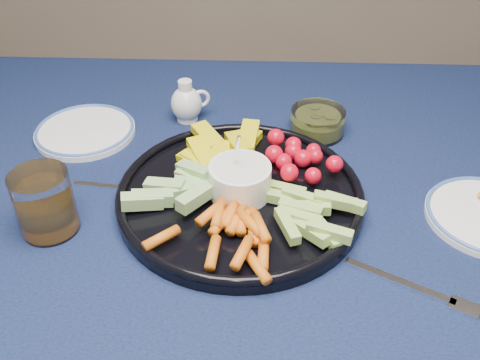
{
  "coord_description": "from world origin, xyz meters",
  "views": [
    {
      "loc": [
        -0.05,
        -0.68,
        1.31
      ],
      "look_at": [
        -0.08,
        -0.0,
        0.79
      ],
      "focal_mm": 40.0,
      "sensor_mm": 36.0,
      "label": 1
    }
  ],
  "objects_px": {
    "dining_table": "(283,240)",
    "juice_tumbler": "(46,206)",
    "crudite_platter": "(238,191)",
    "pickle_bowl": "(317,123)",
    "side_plate_extra": "(85,131)",
    "creamer_pitcher": "(187,103)"
  },
  "relations": [
    {
      "from": "dining_table",
      "to": "juice_tumbler",
      "type": "distance_m",
      "value": 0.4
    },
    {
      "from": "dining_table",
      "to": "crudite_platter",
      "type": "relative_size",
      "value": 4.15
    },
    {
      "from": "crudite_platter",
      "to": "dining_table",
      "type": "bearing_deg",
      "value": 1.94
    },
    {
      "from": "dining_table",
      "to": "pickle_bowl",
      "type": "xyz_separation_m",
      "value": [
        0.07,
        0.21,
        0.11
      ]
    },
    {
      "from": "crudite_platter",
      "to": "juice_tumbler",
      "type": "xyz_separation_m",
      "value": [
        -0.29,
        -0.08,
        0.02
      ]
    },
    {
      "from": "juice_tumbler",
      "to": "crudite_platter",
      "type": "bearing_deg",
      "value": 14.75
    },
    {
      "from": "pickle_bowl",
      "to": "side_plate_extra",
      "type": "bearing_deg",
      "value": -176.93
    },
    {
      "from": "creamer_pitcher",
      "to": "side_plate_extra",
      "type": "bearing_deg",
      "value": -161.62
    },
    {
      "from": "crudite_platter",
      "to": "side_plate_extra",
      "type": "xyz_separation_m",
      "value": [
        -0.31,
        0.19,
        -0.01
      ]
    },
    {
      "from": "dining_table",
      "to": "creamer_pitcher",
      "type": "height_order",
      "value": "creamer_pitcher"
    },
    {
      "from": "dining_table",
      "to": "creamer_pitcher",
      "type": "relative_size",
      "value": 19.26
    },
    {
      "from": "dining_table",
      "to": "juice_tumbler",
      "type": "height_order",
      "value": "juice_tumbler"
    },
    {
      "from": "side_plate_extra",
      "to": "dining_table",
      "type": "bearing_deg",
      "value": -26.32
    },
    {
      "from": "crudite_platter",
      "to": "creamer_pitcher",
      "type": "bearing_deg",
      "value": 113.89
    },
    {
      "from": "dining_table",
      "to": "pickle_bowl",
      "type": "bearing_deg",
      "value": 72.96
    },
    {
      "from": "crudite_platter",
      "to": "pickle_bowl",
      "type": "xyz_separation_m",
      "value": [
        0.14,
        0.22,
        -0.0
      ]
    },
    {
      "from": "dining_table",
      "to": "pickle_bowl",
      "type": "distance_m",
      "value": 0.25
    },
    {
      "from": "juice_tumbler",
      "to": "side_plate_extra",
      "type": "distance_m",
      "value": 0.27
    },
    {
      "from": "dining_table",
      "to": "crudite_platter",
      "type": "distance_m",
      "value": 0.14
    },
    {
      "from": "crudite_platter",
      "to": "pickle_bowl",
      "type": "bearing_deg",
      "value": 56.45
    },
    {
      "from": "creamer_pitcher",
      "to": "pickle_bowl",
      "type": "distance_m",
      "value": 0.26
    },
    {
      "from": "creamer_pitcher",
      "to": "juice_tumbler",
      "type": "relative_size",
      "value": 0.84
    }
  ]
}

